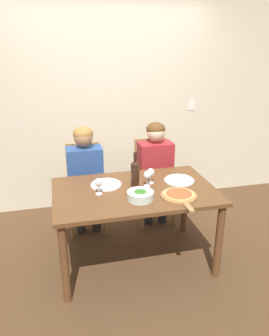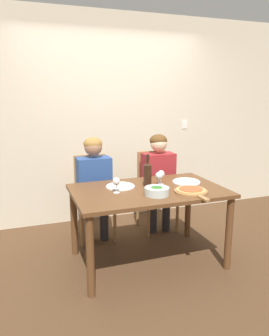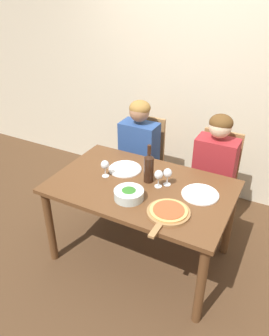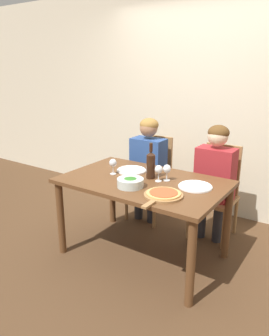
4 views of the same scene
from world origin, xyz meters
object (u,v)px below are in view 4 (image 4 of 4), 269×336
(chair_right, at_px, (217,189))
(pizza_on_board, at_px, (163,195))
(dinner_plate_left, at_px, (131,170))
(dinner_plate_right, at_px, (195,186))
(wine_glass_right, at_px, (167,170))
(wine_bottle, at_px, (151,164))
(wine_glass_centre, at_px, (159,170))
(person_woman, at_px, (147,161))
(broccoli_bowl, at_px, (130,182))
(wine_glass_left, at_px, (113,164))
(person_man, at_px, (215,173))
(chair_left, at_px, (153,176))

(chair_right, distance_m, pizza_on_board, 1.09)
(dinner_plate_left, distance_m, dinner_plate_right, 0.71)
(dinner_plate_left, xyz_separation_m, wine_glass_right, (0.42, -0.05, 0.10))
(chair_right, bearing_deg, dinner_plate_right, -85.85)
(dinner_plate_left, bearing_deg, chair_right, 44.82)
(wine_bottle, bearing_deg, wine_glass_centre, -19.75)
(person_woman, bearing_deg, wine_glass_right, -45.94)
(broccoli_bowl, distance_m, wine_glass_left, 0.38)
(person_man, relative_size, pizza_on_board, 2.66)
(pizza_on_board, bearing_deg, dinner_plate_left, 145.36)
(dinner_plate_left, height_order, dinner_plate_right, same)
(person_woman, distance_m, wine_bottle, 0.75)
(chair_right, relative_size, dinner_plate_left, 3.36)
(chair_left, distance_m, wine_glass_left, 0.90)
(chair_right, bearing_deg, dinner_plate_left, -135.18)
(dinner_plate_left, relative_size, dinner_plate_right, 1.00)
(broccoli_bowl, height_order, dinner_plate_left, broccoli_bowl)
(wine_glass_right, bearing_deg, wine_bottle, -172.38)
(chair_left, height_order, dinner_plate_right, chair_left)
(chair_right, relative_size, broccoli_bowl, 4.24)
(wine_glass_right, bearing_deg, dinner_plate_left, 173.05)
(wine_glass_left, bearing_deg, person_man, 43.41)
(wine_glass_right, bearing_deg, dinner_plate_right, -3.00)
(person_woman, xyz_separation_m, wine_glass_left, (0.05, -0.71, 0.15))
(wine_bottle, height_order, pizza_on_board, wine_bottle)
(chair_left, xyz_separation_m, wine_glass_left, (0.05, -0.82, 0.36))
(dinner_plate_left, xyz_separation_m, wine_glass_left, (-0.09, -0.17, 0.10))
(wine_glass_left, height_order, wine_glass_right, same)
(person_man, bearing_deg, pizza_on_board, -94.72)
(pizza_on_board, height_order, wine_glass_right, wine_glass_right)
(chair_right, bearing_deg, wine_glass_centre, -110.59)
(wine_bottle, bearing_deg, chair_left, 119.40)
(wine_glass_right, bearing_deg, pizza_on_board, -65.73)
(chair_left, relative_size, person_woman, 0.81)
(dinner_plate_left, bearing_deg, wine_glass_centre, -16.64)
(person_man, height_order, wine_glass_right, person_man)
(chair_right, relative_size, person_man, 0.81)
(wine_glass_left, bearing_deg, broccoli_bowl, -29.82)
(broccoli_bowl, bearing_deg, dinner_plate_left, 122.94)
(person_woman, bearing_deg, person_man, 0.00)
(pizza_on_board, relative_size, wine_glass_centre, 3.01)
(chair_right, distance_m, wine_glass_centre, 0.89)
(dinner_plate_right, bearing_deg, chair_left, 139.88)
(person_woman, xyz_separation_m, person_man, (0.80, 0.00, 0.00))
(pizza_on_board, height_order, wine_glass_centre, wine_glass_centre)
(broccoli_bowl, relative_size, pizza_on_board, 0.51)
(person_man, bearing_deg, dinner_plate_right, -85.03)
(person_man, bearing_deg, chair_right, 90.00)
(chair_right, bearing_deg, chair_left, 180.00)
(chair_right, bearing_deg, wine_glass_left, -132.16)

